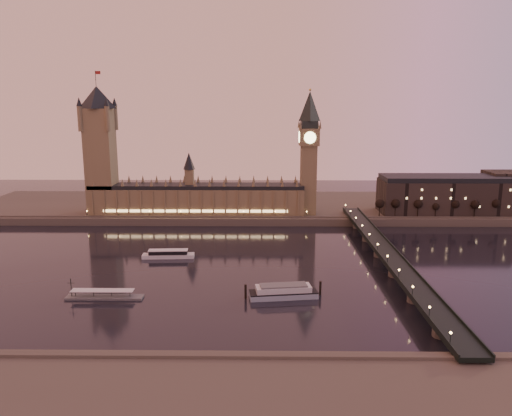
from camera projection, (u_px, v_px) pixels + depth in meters
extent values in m
plane|color=black|center=(237.00, 265.00, 308.19)|extent=(700.00, 700.00, 0.00)
cube|color=#423D35|center=(278.00, 207.00, 468.71)|extent=(560.00, 130.00, 6.00)
cube|color=brown|center=(197.00, 201.00, 423.55)|extent=(180.00, 26.00, 22.00)
cube|color=black|center=(197.00, 186.00, 420.96)|extent=(180.00, 22.00, 3.20)
cube|color=#FFCC7F|center=(195.00, 211.00, 411.57)|extent=(153.00, 0.25, 2.20)
cube|color=brown|center=(101.00, 162.00, 417.66)|extent=(22.00, 22.00, 88.00)
cone|color=black|center=(97.00, 97.00, 406.76)|extent=(31.68, 31.68, 18.00)
cylinder|color=black|center=(96.00, 78.00, 403.68)|extent=(0.44, 0.44, 12.00)
cube|color=maroon|center=(98.00, 73.00, 402.73)|extent=(4.00, 0.15, 2.50)
cube|color=brown|center=(308.00, 180.00, 418.81)|extent=(13.00, 13.00, 58.00)
cube|color=brown|center=(309.00, 137.00, 411.41)|extent=(16.00, 16.00, 14.00)
cylinder|color=#FFEAA5|center=(310.00, 138.00, 403.40)|extent=(9.60, 0.35, 9.60)
cylinder|color=#FFEAA5|center=(299.00, 137.00, 411.50)|extent=(0.35, 9.60, 9.60)
cube|color=black|center=(309.00, 125.00, 409.35)|extent=(13.00, 13.00, 6.00)
cone|color=black|center=(310.00, 106.00, 406.27)|extent=(17.68, 17.68, 24.00)
sphere|color=gold|center=(310.00, 90.00, 403.60)|extent=(2.00, 2.00, 2.00)
cube|color=black|center=(387.00, 253.00, 305.53)|extent=(13.00, 260.00, 2.00)
cube|color=black|center=(377.00, 251.00, 305.29)|extent=(0.60, 260.00, 1.00)
cube|color=black|center=(398.00, 251.00, 305.15)|extent=(0.60, 260.00, 1.00)
cube|color=black|center=(445.00, 197.00, 426.45)|extent=(110.00, 36.00, 28.00)
cube|color=black|center=(447.00, 178.00, 423.17)|extent=(108.00, 34.00, 4.00)
cylinder|color=black|center=(377.00, 211.00, 411.41)|extent=(0.70, 0.70, 9.59)
sphere|color=black|center=(378.00, 205.00, 410.38)|extent=(6.40, 6.40, 6.40)
cylinder|color=black|center=(397.00, 211.00, 411.24)|extent=(0.70, 0.70, 9.59)
sphere|color=black|center=(397.00, 205.00, 410.21)|extent=(6.40, 6.40, 6.40)
cylinder|color=black|center=(416.00, 211.00, 411.06)|extent=(0.70, 0.70, 9.59)
sphere|color=black|center=(417.00, 205.00, 410.03)|extent=(6.40, 6.40, 6.40)
cylinder|color=black|center=(436.00, 211.00, 410.88)|extent=(0.70, 0.70, 9.59)
sphere|color=black|center=(436.00, 206.00, 409.85)|extent=(6.40, 6.40, 6.40)
cylinder|color=black|center=(455.00, 212.00, 410.70)|extent=(0.70, 0.70, 9.59)
sphere|color=black|center=(456.00, 206.00, 409.67)|extent=(6.40, 6.40, 6.40)
cylinder|color=black|center=(475.00, 212.00, 410.52)|extent=(0.70, 0.70, 9.59)
sphere|color=black|center=(475.00, 206.00, 409.50)|extent=(6.40, 6.40, 6.40)
cylinder|color=black|center=(494.00, 212.00, 410.35)|extent=(0.70, 0.70, 9.59)
sphere|color=black|center=(495.00, 206.00, 409.32)|extent=(6.40, 6.40, 6.40)
cube|color=silver|center=(168.00, 256.00, 323.27)|extent=(33.57, 9.11, 2.44)
cube|color=black|center=(168.00, 252.00, 322.77)|extent=(24.87, 7.31, 2.44)
cube|color=silver|center=(168.00, 250.00, 322.48)|extent=(25.55, 7.64, 0.44)
cube|color=#90A3B7|center=(283.00, 295.00, 257.04)|extent=(35.83, 14.35, 2.83)
cube|color=black|center=(283.00, 292.00, 256.69)|extent=(35.83, 14.35, 0.54)
cube|color=silver|center=(283.00, 289.00, 256.35)|extent=(29.22, 12.40, 2.83)
cube|color=#595B5E|center=(283.00, 285.00, 255.98)|extent=(24.75, 10.74, 0.76)
cylinder|color=black|center=(246.00, 292.00, 255.21)|extent=(1.20, 1.20, 7.40)
cylinder|color=black|center=(320.00, 288.00, 259.89)|extent=(1.20, 1.20, 7.40)
cube|color=#595B5E|center=(105.00, 297.00, 256.05)|extent=(39.41, 6.57, 1.13)
cube|color=silver|center=(102.00, 290.00, 255.30)|extent=(31.90, 5.63, 0.28)
cylinder|color=black|center=(71.00, 287.00, 255.16)|extent=(0.38, 0.38, 9.38)
cylinder|color=black|center=(71.00, 283.00, 254.68)|extent=(3.75, 0.23, 0.23)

